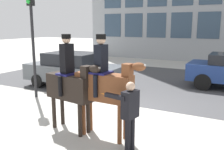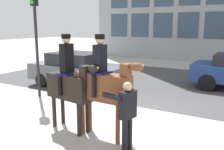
{
  "view_description": "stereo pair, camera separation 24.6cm",
  "coord_description": "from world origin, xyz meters",
  "px_view_note": "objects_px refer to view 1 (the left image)",
  "views": [
    {
      "loc": [
        3.46,
        -7.34,
        2.81
      ],
      "look_at": [
        0.27,
        -1.29,
        1.45
      ],
      "focal_mm": 40.0,
      "sensor_mm": 36.0,
      "label": 1
    },
    {
      "loc": [
        3.68,
        -7.22,
        2.81
      ],
      "look_at": [
        0.27,
        -1.29,
        1.45
      ],
      "focal_mm": 40.0,
      "sensor_mm": 36.0,
      "label": 2
    }
  ],
  "objects_px": {
    "mounted_horse_companion": "(105,85)",
    "mounted_horse_lead": "(70,84)",
    "street_car_near_lane": "(74,69)",
    "traffic_light": "(32,25)",
    "pedestrian_bystander": "(129,112)"
  },
  "relations": [
    {
      "from": "mounted_horse_companion",
      "to": "pedestrian_bystander",
      "type": "relative_size",
      "value": 1.59
    },
    {
      "from": "mounted_horse_lead",
      "to": "traffic_light",
      "type": "distance_m",
      "value": 4.06
    },
    {
      "from": "traffic_light",
      "to": "mounted_horse_companion",
      "type": "bearing_deg",
      "value": -23.93
    },
    {
      "from": "mounted_horse_companion",
      "to": "street_car_near_lane",
      "type": "relative_size",
      "value": 0.57
    },
    {
      "from": "mounted_horse_lead",
      "to": "traffic_light",
      "type": "height_order",
      "value": "traffic_light"
    },
    {
      "from": "mounted_horse_companion",
      "to": "pedestrian_bystander",
      "type": "height_order",
      "value": "mounted_horse_companion"
    },
    {
      "from": "mounted_horse_companion",
      "to": "mounted_horse_lead",
      "type": "bearing_deg",
      "value": -174.28
    },
    {
      "from": "mounted_horse_lead",
      "to": "pedestrian_bystander",
      "type": "xyz_separation_m",
      "value": [
        1.89,
        -0.42,
        -0.33
      ]
    },
    {
      "from": "street_car_near_lane",
      "to": "traffic_light",
      "type": "xyz_separation_m",
      "value": [
        -0.32,
        -2.14,
        2.02
      ]
    },
    {
      "from": "traffic_light",
      "to": "street_car_near_lane",
      "type": "bearing_deg",
      "value": 81.55
    },
    {
      "from": "mounted_horse_lead",
      "to": "street_car_near_lane",
      "type": "xyz_separation_m",
      "value": [
        -2.9,
        4.08,
        -0.48
      ]
    },
    {
      "from": "mounted_horse_companion",
      "to": "street_car_near_lane",
      "type": "bearing_deg",
      "value": 136.47
    },
    {
      "from": "mounted_horse_lead",
      "to": "pedestrian_bystander",
      "type": "bearing_deg",
      "value": -3.67
    },
    {
      "from": "mounted_horse_companion",
      "to": "traffic_light",
      "type": "height_order",
      "value": "traffic_light"
    },
    {
      "from": "mounted_horse_lead",
      "to": "traffic_light",
      "type": "relative_size",
      "value": 0.61
    }
  ]
}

